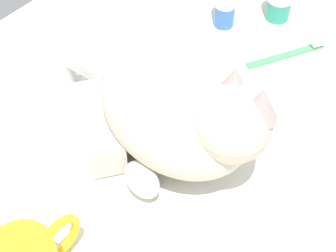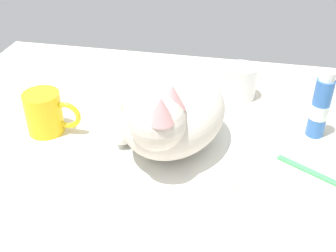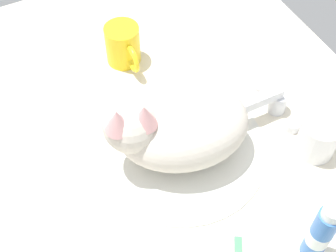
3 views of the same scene
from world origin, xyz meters
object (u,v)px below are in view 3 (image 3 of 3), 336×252
cat (175,123)px  toothpaste_bottle (321,233)px  rinse_cup (318,138)px  faucet (272,102)px  coffee_mug (123,45)px

cat → toothpaste_bottle: size_ratio=2.14×
cat → rinse_cup: (11.51, 22.70, -3.92)cm
rinse_cup → toothpaste_bottle: toothpaste_bottle is taller
rinse_cup → toothpaste_bottle: bearing=-38.3°
faucet → cat: cat is taller
cat → rinse_cup: bearing=63.1°
rinse_cup → toothpaste_bottle: (15.54, -12.28, 2.72)cm
faucet → cat: 21.24cm
coffee_mug → rinse_cup: coffee_mug is taller
faucet → coffee_mug: size_ratio=1.18×
cat → toothpaste_bottle: 29.02cm
faucet → toothpaste_bottle: 28.69cm
rinse_cup → cat: bearing=-116.9°
coffee_mug → rinse_cup: 42.67cm
toothpaste_bottle → faucet: bearing=158.9°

